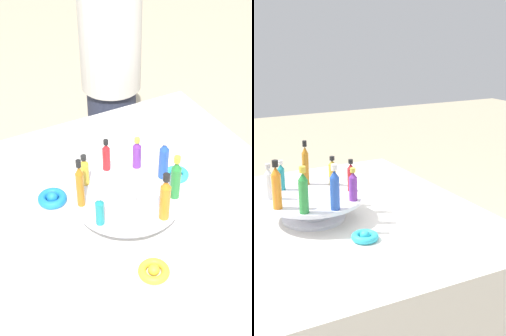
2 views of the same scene
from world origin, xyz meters
The scene contains 13 objects.
party_table centered at (0.00, 0.00, 0.38)m, with size 1.06×1.06×0.76m.
display_stand centered at (0.00, 0.00, 0.81)m, with size 0.31×0.31×0.07m.
bottle_amber centered at (0.02, 0.13, 0.90)m, with size 0.02×0.02×0.15m.
bottle_teal centered at (-0.06, 0.11, 0.88)m, with size 0.02×0.02×0.10m.
bottle_clear centered at (-0.12, 0.05, 0.89)m, with size 0.02×0.02×0.11m.
bottle_orange centered at (-0.12, -0.04, 0.90)m, with size 0.03×0.03×0.15m.
bottle_green centered at (-0.07, -0.11, 0.90)m, with size 0.03×0.03×0.14m.
bottle_blue centered at (0.02, -0.13, 0.90)m, with size 0.03×0.03×0.14m.
bottle_purple centered at (0.10, -0.09, 0.88)m, with size 0.03×0.03×0.10m.
bottle_red centered at (0.13, 0.00, 0.88)m, with size 0.02×0.02×0.10m.
bottle_gold centered at (0.10, 0.08, 0.88)m, with size 0.03×0.03×0.10m.
ribbon_bow_teal centered at (0.07, -0.22, 0.77)m, with size 0.08×0.08×0.03m.
ribbon_bow_blue centered at (0.15, 0.17, 0.77)m, with size 0.09×0.09×0.03m.
Camera 2 is at (-0.46, -1.31, 1.34)m, focal length 50.00 mm.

